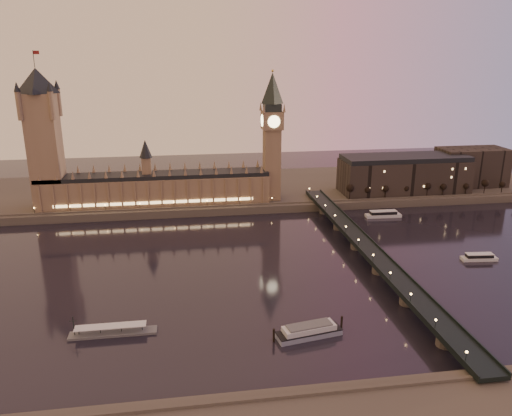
{
  "coord_description": "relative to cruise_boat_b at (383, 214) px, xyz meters",
  "views": [
    {
      "loc": [
        -17.79,
        -270.77,
        122.79
      ],
      "look_at": [
        28.12,
        35.0,
        25.88
      ],
      "focal_mm": 35.0,
      "sensor_mm": 36.0,
      "label": 1
    }
  ],
  "objects": [
    {
      "name": "ground",
      "position": [
        -134.9,
        -78.91,
        -2.25
      ],
      "size": [
        700.0,
        700.0,
        0.0
      ],
      "primitive_type": "plane",
      "color": "black",
      "rests_on": "ground"
    },
    {
      "name": "bare_tree_8",
      "position": [
        117.64,
        30.09,
        11.81
      ],
      "size": [
        5.32,
        5.32,
        10.82
      ],
      "color": "black",
      "rests_on": "ground"
    },
    {
      "name": "bare_tree_6",
      "position": [
        83.51,
        30.09,
        11.81
      ],
      "size": [
        5.32,
        5.32,
        10.82
      ],
      "color": "black",
      "rests_on": "ground"
    },
    {
      "name": "bare_tree_3",
      "position": [
        32.3,
        30.09,
        11.81
      ],
      "size": [
        5.32,
        5.32,
        10.82
      ],
      "color": "black",
      "rests_on": "ground"
    },
    {
      "name": "bare_tree_1",
      "position": [
        -1.84,
        30.09,
        11.81
      ],
      "size": [
        5.32,
        5.32,
        10.82
      ],
      "color": "black",
      "rests_on": "ground"
    },
    {
      "name": "bare_tree_5",
      "position": [
        66.44,
        30.09,
        11.81
      ],
      "size": [
        5.32,
        5.32,
        10.82
      ],
      "color": "black",
      "rests_on": "ground"
    },
    {
      "name": "victoria_tower",
      "position": [
        -254.9,
        42.09,
        63.54
      ],
      "size": [
        31.68,
        31.68,
        118.0
      ],
      "color": "brown",
      "rests_on": "ground"
    },
    {
      "name": "bare_tree_0",
      "position": [
        -18.9,
        30.09,
        11.81
      ],
      "size": [
        5.32,
        5.32,
        10.82
      ],
      "color": "black",
      "rests_on": "ground"
    },
    {
      "name": "bare_tree_7",
      "position": [
        100.57,
        30.09,
        11.81
      ],
      "size": [
        5.32,
        5.32,
        10.82
      ],
      "color": "black",
      "rests_on": "ground"
    },
    {
      "name": "bare_tree_2",
      "position": [
        15.23,
        30.09,
        11.81
      ],
      "size": [
        5.32,
        5.32,
        10.82
      ],
      "color": "black",
      "rests_on": "ground"
    },
    {
      "name": "bare_tree_4",
      "position": [
        49.37,
        30.09,
        11.81
      ],
      "size": [
        5.32,
        5.32,
        10.82
      ],
      "color": "black",
      "rests_on": "ground"
    },
    {
      "name": "cruise_boat_c",
      "position": [
        25.72,
        -89.16,
        -0.33
      ],
      "size": [
        22.19,
        7.92,
        4.35
      ],
      "rotation": [
        0.0,
        0.0,
        -0.1
      ],
      "color": "silver",
      "rests_on": "ground"
    },
    {
      "name": "far_embankment",
      "position": [
        -104.9,
        86.09,
        0.75
      ],
      "size": [
        560.0,
        130.0,
        6.0
      ],
      "primitive_type": "cube",
      "color": "#423D35",
      "rests_on": "ground"
    },
    {
      "name": "cruise_boat_b",
      "position": [
        0.0,
        0.0,
        0.0
      ],
      "size": [
        27.82,
        7.8,
        5.1
      ],
      "rotation": [
        0.0,
        0.0,
        -0.03
      ],
      "color": "silver",
      "rests_on": "ground"
    },
    {
      "name": "big_ben",
      "position": [
        -80.91,
        42.08,
        61.71
      ],
      "size": [
        17.68,
        17.68,
        104.0
      ],
      "color": "brown",
      "rests_on": "ground"
    },
    {
      "name": "moored_barge",
      "position": [
        -99.69,
        -157.66,
        0.43
      ],
      "size": [
        34.06,
        13.62,
        6.34
      ],
      "rotation": [
        0.0,
        0.0,
        0.18
      ],
      "color": "#818BA4",
      "rests_on": "ground"
    },
    {
      "name": "palace_of_westminster",
      "position": [
        -175.03,
        42.08,
        19.46
      ],
      "size": [
        180.0,
        26.62,
        52.0
      ],
      "color": "brown",
      "rests_on": "ground"
    },
    {
      "name": "city_block",
      "position": [
        60.04,
        52.02,
        20.0
      ],
      "size": [
        155.0,
        45.0,
        34.0
      ],
      "color": "black",
      "rests_on": "ground"
    },
    {
      "name": "westminster_bridge",
      "position": [
        -43.29,
        -78.91,
        3.27
      ],
      "size": [
        13.2,
        260.0,
        15.3
      ],
      "color": "black",
      "rests_on": "ground"
    },
    {
      "name": "pontoon_pier",
      "position": [
        -187.62,
        -142.77,
        -1.12
      ],
      "size": [
        39.14,
        6.52,
        10.44
      ],
      "color": "#595B5E",
      "rests_on": "ground"
    }
  ]
}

